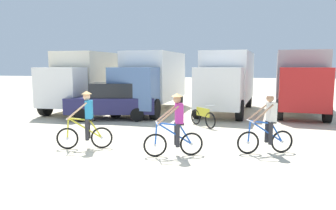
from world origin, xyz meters
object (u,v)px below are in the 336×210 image
Objects in this scene: box_truck_white_box at (152,78)px; box_truck_avon_van at (227,78)px; box_truck_cream_rv at (88,78)px; box_truck_grey_hauler at (300,79)px; sedan_parked at (112,101)px; bicycle_spare at (203,117)px; cyclist_orange_shirt at (86,122)px; cyclist_near_camera at (268,125)px; cyclist_cowboy_hat at (176,127)px.

box_truck_avon_van is at bearing 8.10° from box_truck_white_box.
box_truck_grey_hauler is (11.91, 1.28, 0.00)m from box_truck_cream_rv.
box_truck_white_box is 1.52× the size of sedan_parked.
box_truck_grey_hauler is 5.30× the size of bicycle_spare.
box_truck_avon_van is 3.82× the size of cyclist_orange_shirt.
box_truck_cream_rv is at bearing -175.83° from box_truck_white_box.
box_truck_cream_rv reaches higher than cyclist_near_camera.
cyclist_orange_shirt is at bearing -125.43° from bicycle_spare.
box_truck_grey_hauler is 10.11m from sedan_parked.
box_truck_white_box is 9.18m from cyclist_cowboy_hat.
cyclist_orange_shirt is at bearing -172.28° from cyclist_near_camera.
box_truck_cream_rv reaches higher than bicycle_spare.
cyclist_cowboy_hat is (4.27, -5.51, -0.04)m from sedan_parked.
box_truck_grey_hauler is 1.54× the size of sedan_parked.
cyclist_cowboy_hat is (-4.93, -9.58, -1.03)m from box_truck_grey_hauler.
cyclist_near_camera is (1.52, -8.27, -1.03)m from box_truck_avon_van.
cyclist_near_camera is at bearing -79.58° from box_truck_avon_van.
box_truck_white_box is 3.76× the size of cyclist_cowboy_hat.
sedan_parked is 2.47× the size of cyclist_orange_shirt.
box_truck_cream_rv is at bearing 130.09° from cyclist_cowboy_hat.
cyclist_orange_shirt and cyclist_cowboy_hat have the same top height.
sedan_parked is 2.47× the size of cyclist_near_camera.
cyclist_cowboy_hat is 4.57m from bicycle_spare.
sedan_parked is (-1.16, -3.07, -0.99)m from box_truck_white_box.
box_truck_white_box is at bearing 109.97° from cyclist_cowboy_hat.
cyclist_near_camera is at bearing -33.94° from sedan_parked.
box_truck_cream_rv is 3.72× the size of cyclist_orange_shirt.
sedan_parked is 2.47× the size of cyclist_cowboy_hat.
bicycle_spare is at bearing -99.86° from box_truck_avon_van.
cyclist_orange_shirt is (0.25, -8.42, -1.03)m from box_truck_white_box.
sedan_parked is at bearing -110.68° from box_truck_white_box.
cyclist_cowboy_hat is 1.39× the size of bicycle_spare.
box_truck_grey_hauler is at bearing 6.14° from box_truck_cream_rv.
cyclist_orange_shirt is 1.39× the size of bicycle_spare.
box_truck_white_box is at bearing -171.90° from box_truck_avon_van.
sedan_parked is (-9.20, -4.07, -0.99)m from box_truck_grey_hauler.
box_truck_avon_van is 1.55× the size of sedan_parked.
box_truck_cream_rv is 8.28m from bicycle_spare.
bicycle_spare is (4.53, -0.97, -0.48)m from sedan_parked.
box_truck_grey_hauler is at bearing 74.86° from cyclist_near_camera.
cyclist_orange_shirt is (4.12, -8.14, -1.03)m from box_truck_cream_rv.
cyclist_orange_shirt is (1.41, -5.35, -0.04)m from sedan_parked.
box_truck_cream_rv reaches higher than cyclist_orange_shirt.
cyclist_near_camera is at bearing 7.72° from cyclist_orange_shirt.
box_truck_grey_hauler reaches higher than bicycle_spare.
box_truck_avon_van is at bearing 6.22° from box_truck_cream_rv.
box_truck_avon_van is 9.88m from cyclist_orange_shirt.
box_truck_cream_rv and box_truck_grey_hauler have the same top height.
box_truck_grey_hauler is at bearing 7.08° from box_truck_white_box.
box_truck_cream_rv is 12.13m from cyclist_near_camera.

